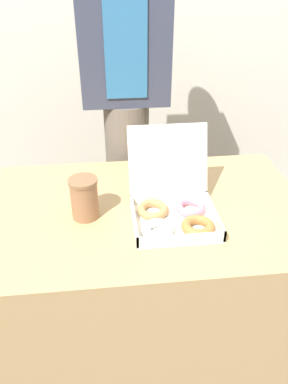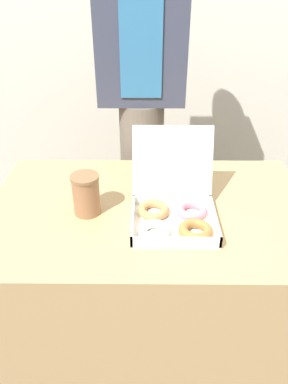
# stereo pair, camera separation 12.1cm
# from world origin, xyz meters

# --- Properties ---
(ground_plane) EXTENTS (14.00, 14.00, 0.00)m
(ground_plane) POSITION_xyz_m (0.00, 0.00, 0.00)
(ground_plane) COLOR #4C4742
(wall_back) EXTENTS (10.00, 0.05, 2.60)m
(wall_back) POSITION_xyz_m (0.00, 1.18, 1.30)
(wall_back) COLOR beige
(wall_back) RESTS_ON ground_plane
(table) EXTENTS (1.14, 0.72, 0.76)m
(table) POSITION_xyz_m (0.00, 0.00, 0.38)
(table) COLOR tan
(table) RESTS_ON ground_plane
(donut_box) EXTENTS (0.28, 0.33, 0.27)m
(donut_box) POSITION_xyz_m (0.08, -0.07, 0.81)
(donut_box) COLOR white
(donut_box) RESTS_ON table
(coffee_cup) EXTENTS (0.10, 0.10, 0.14)m
(coffee_cup) POSITION_xyz_m (-0.21, -0.03, 0.84)
(coffee_cup) COLOR #8C6042
(coffee_cup) RESTS_ON table
(person_customer) EXTENTS (0.37, 0.20, 1.78)m
(person_customer) POSITION_xyz_m (-0.04, 0.52, 0.98)
(person_customer) COLOR #665B51
(person_customer) RESTS_ON ground_plane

